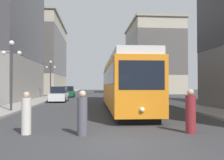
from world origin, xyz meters
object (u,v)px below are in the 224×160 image
lamp_post_left_near (11,64)px  pedestrian_on_sidewalk (82,115)px  transit_bus (132,85)px  streetcar (124,83)px  pedestrian_crossing_far (26,114)px  lamp_post_left_far (51,73)px  pedestrian_crossing_near (191,113)px  parked_car_left_near (69,92)px  parked_car_left_mid (59,95)px

lamp_post_left_near → pedestrian_on_sidewalk: bearing=-57.0°
transit_bus → pedestrian_on_sidewalk: 24.29m
streetcar → pedestrian_crossing_far: 10.16m
pedestrian_crossing_far → lamp_post_left_near: bearing=-13.6°
streetcar → lamp_post_left_far: lamp_post_left_far is taller
pedestrian_crossing_far → transit_bus: bearing=-55.0°
transit_bus → lamp_post_left_far: lamp_post_left_far is taller
pedestrian_crossing_near → lamp_post_left_far: (-9.83, 24.54, 2.79)m
streetcar → pedestrian_crossing_near: size_ratio=8.24×
pedestrian_crossing_near → parked_car_left_near: bearing=-42.5°
parked_car_left_near → parked_car_left_mid: 11.53m
transit_bus → lamp_post_left_near: bearing=-125.1°
parked_car_left_near → lamp_post_left_far: bearing=-106.6°
streetcar → parked_car_left_near: streetcar is taller
transit_bus → parked_car_left_near: (-9.47, 7.64, -1.10)m
parked_car_left_near → pedestrian_crossing_near: 32.09m
parked_car_left_mid → pedestrian_on_sidewalk: bearing=-79.8°
pedestrian_crossing_near → pedestrian_on_sidewalk: pedestrian_crossing_near is taller
pedestrian_on_sidewalk → lamp_post_left_far: (-5.45, 24.62, 2.82)m
lamp_post_left_far → pedestrian_crossing_near: bearing=-68.2°
parked_car_left_near → pedestrian_crossing_near: parked_car_left_near is taller
pedestrian_crossing_far → lamp_post_left_far: (-3.21, 24.22, 2.84)m
parked_car_left_near → pedestrian_on_sidewalk: (3.55, -31.17, -0.03)m
parked_car_left_mid → lamp_post_left_near: lamp_post_left_near is taller
transit_bus → pedestrian_crossing_near: (-1.53, -23.45, -1.11)m
transit_bus → lamp_post_left_far: 11.54m
transit_bus → lamp_post_left_near: 19.00m
parked_car_left_near → parked_car_left_mid: bearing=-90.4°
pedestrian_crossing_far → lamp_post_left_far: 24.59m
parked_car_left_mid → lamp_post_left_far: size_ratio=0.86×
streetcar → pedestrian_crossing_near: bearing=-79.4°
transit_bus → pedestrian_crossing_far: (-8.15, -23.12, -1.16)m
parked_car_left_mid → pedestrian_crossing_far: (1.31, -19.24, -0.05)m
pedestrian_crossing_near → lamp_post_left_near: (-9.83, 8.31, 2.66)m
pedestrian_crossing_near → lamp_post_left_far: lamp_post_left_far is taller
lamp_post_left_near → lamp_post_left_far: (0.00, 16.23, 0.13)m
parked_car_left_near → lamp_post_left_near: bearing=-95.2°
transit_bus → lamp_post_left_far: bearing=176.4°
streetcar → lamp_post_left_near: lamp_post_left_near is taller
transit_bus → lamp_post_left_near: size_ratio=2.50×
pedestrian_crossing_far → lamp_post_left_near: lamp_post_left_near is taller
streetcar → transit_bus: (3.10, 14.41, -0.15)m
transit_bus → parked_car_left_near: size_ratio=2.65×
transit_bus → pedestrian_crossing_near: 23.52m
streetcar → transit_bus: 14.74m
transit_bus → pedestrian_crossing_near: bearing=-91.9°
parked_car_left_mid → pedestrian_crossing_far: parked_car_left_mid is taller
lamp_post_left_far → transit_bus: bearing=-5.5°
pedestrian_crossing_near → lamp_post_left_near: size_ratio=0.36×
pedestrian_on_sidewalk → pedestrian_crossing_far: bearing=-56.2°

